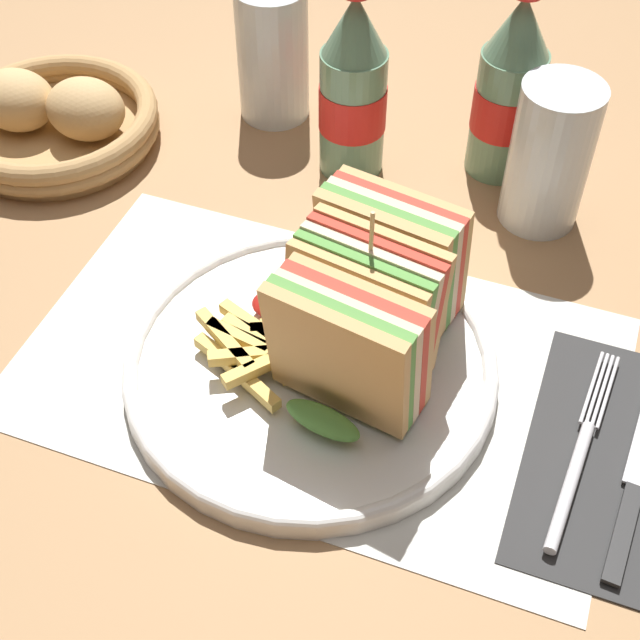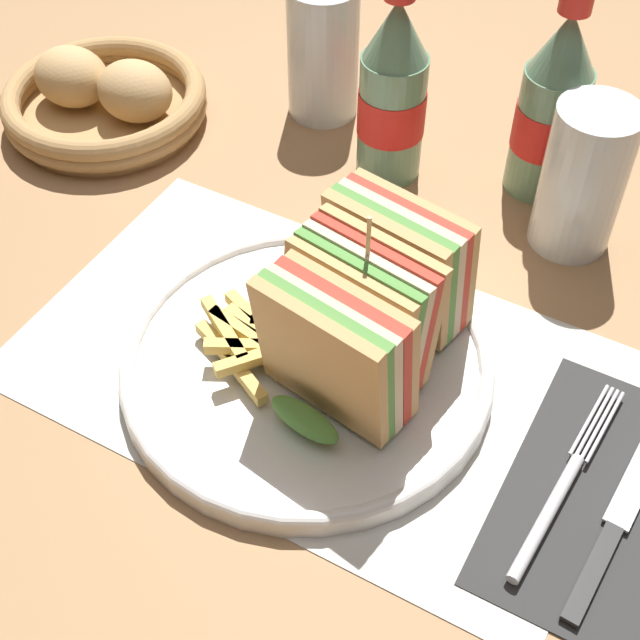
{
  "view_description": "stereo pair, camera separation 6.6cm",
  "coord_description": "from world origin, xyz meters",
  "px_view_note": "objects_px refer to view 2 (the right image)",
  "views": [
    {
      "loc": [
        0.13,
        -0.37,
        0.53
      ],
      "look_at": [
        -0.02,
        0.05,
        0.04
      ],
      "focal_mm": 50.0,
      "sensor_mm": 36.0,
      "label": 1
    },
    {
      "loc": [
        0.19,
        -0.34,
        0.53
      ],
      "look_at": [
        -0.02,
        0.05,
        0.04
      ],
      "focal_mm": 50.0,
      "sensor_mm": 36.0,
      "label": 2
    }
  ],
  "objects_px": {
    "club_sandwich": "(365,309)",
    "fork": "(558,496)",
    "bread_basket": "(105,99)",
    "plate_main": "(307,364)",
    "glass_near": "(583,179)",
    "coke_bottle_near": "(393,95)",
    "knife": "(624,507)",
    "coke_bottle_far": "(552,109)",
    "glass_far": "(323,59)"
  },
  "relations": [
    {
      "from": "club_sandwich",
      "to": "fork",
      "type": "xyz_separation_m",
      "value": [
        0.17,
        -0.04,
        -0.06
      ]
    },
    {
      "from": "club_sandwich",
      "to": "bread_basket",
      "type": "xyz_separation_m",
      "value": [
        -0.37,
        0.17,
        -0.05
      ]
    },
    {
      "from": "plate_main",
      "to": "glass_near",
      "type": "height_order",
      "value": "glass_near"
    },
    {
      "from": "coke_bottle_near",
      "to": "glass_near",
      "type": "distance_m",
      "value": 0.18
    },
    {
      "from": "knife",
      "to": "coke_bottle_near",
      "type": "height_order",
      "value": "coke_bottle_near"
    },
    {
      "from": "plate_main",
      "to": "coke_bottle_far",
      "type": "bearing_deg",
      "value": 75.89
    },
    {
      "from": "fork",
      "to": "glass_near",
      "type": "bearing_deg",
      "value": 111.0
    },
    {
      "from": "knife",
      "to": "coke_bottle_near",
      "type": "bearing_deg",
      "value": 143.99
    },
    {
      "from": "coke_bottle_near",
      "to": "coke_bottle_far",
      "type": "height_order",
      "value": "same"
    },
    {
      "from": "plate_main",
      "to": "glass_far",
      "type": "xyz_separation_m",
      "value": [
        -0.16,
        0.31,
        0.05
      ]
    },
    {
      "from": "coke_bottle_near",
      "to": "coke_bottle_far",
      "type": "distance_m",
      "value": 0.14
    },
    {
      "from": "fork",
      "to": "glass_near",
      "type": "height_order",
      "value": "glass_near"
    },
    {
      "from": "plate_main",
      "to": "glass_far",
      "type": "relative_size",
      "value": 2.12
    },
    {
      "from": "glass_near",
      "to": "bread_basket",
      "type": "height_order",
      "value": "glass_near"
    },
    {
      "from": "plate_main",
      "to": "bread_basket",
      "type": "height_order",
      "value": "bread_basket"
    },
    {
      "from": "plate_main",
      "to": "knife",
      "type": "xyz_separation_m",
      "value": [
        0.24,
        -0.0,
        -0.0
      ]
    },
    {
      "from": "coke_bottle_far",
      "to": "plate_main",
      "type": "bearing_deg",
      "value": -104.11
    },
    {
      "from": "fork",
      "to": "bread_basket",
      "type": "height_order",
      "value": "bread_basket"
    },
    {
      "from": "plate_main",
      "to": "coke_bottle_near",
      "type": "xyz_separation_m",
      "value": [
        -0.05,
        0.25,
        0.07
      ]
    },
    {
      "from": "coke_bottle_far",
      "to": "glass_far",
      "type": "height_order",
      "value": "coke_bottle_far"
    },
    {
      "from": "knife",
      "to": "club_sandwich",
      "type": "bearing_deg",
      "value": 178.05
    },
    {
      "from": "bread_basket",
      "to": "club_sandwich",
      "type": "bearing_deg",
      "value": -24.13
    },
    {
      "from": "fork",
      "to": "glass_far",
      "type": "relative_size",
      "value": 1.35
    },
    {
      "from": "plate_main",
      "to": "fork",
      "type": "relative_size",
      "value": 1.56
    },
    {
      "from": "club_sandwich",
      "to": "glass_near",
      "type": "relative_size",
      "value": 1.4
    },
    {
      "from": "knife",
      "to": "glass_near",
      "type": "xyz_separation_m",
      "value": [
        -0.12,
        0.24,
        0.06
      ]
    },
    {
      "from": "bread_basket",
      "to": "knife",
      "type": "bearing_deg",
      "value": -18.04
    },
    {
      "from": "knife",
      "to": "coke_bottle_near",
      "type": "distance_m",
      "value": 0.4
    },
    {
      "from": "knife",
      "to": "glass_near",
      "type": "distance_m",
      "value": 0.28
    },
    {
      "from": "glass_near",
      "to": "coke_bottle_far",
      "type": "bearing_deg",
      "value": 131.15
    },
    {
      "from": "glass_far",
      "to": "bread_basket",
      "type": "bearing_deg",
      "value": -146.34
    },
    {
      "from": "coke_bottle_near",
      "to": "glass_far",
      "type": "distance_m",
      "value": 0.12
    },
    {
      "from": "fork",
      "to": "coke_bottle_near",
      "type": "height_order",
      "value": "coke_bottle_near"
    },
    {
      "from": "club_sandwich",
      "to": "bread_basket",
      "type": "bearing_deg",
      "value": 155.87
    },
    {
      "from": "club_sandwich",
      "to": "fork",
      "type": "height_order",
      "value": "club_sandwich"
    },
    {
      "from": "knife",
      "to": "glass_far",
      "type": "xyz_separation_m",
      "value": [
        -0.4,
        0.31,
        0.05
      ]
    },
    {
      "from": "glass_far",
      "to": "bread_basket",
      "type": "height_order",
      "value": "glass_far"
    },
    {
      "from": "fork",
      "to": "glass_far",
      "type": "height_order",
      "value": "glass_far"
    },
    {
      "from": "club_sandwich",
      "to": "glass_far",
      "type": "bearing_deg",
      "value": 123.8
    },
    {
      "from": "coke_bottle_far",
      "to": "bread_basket",
      "type": "relative_size",
      "value": 0.96
    },
    {
      "from": "knife",
      "to": "glass_near",
      "type": "relative_size",
      "value": 1.47
    },
    {
      "from": "club_sandwich",
      "to": "knife",
      "type": "height_order",
      "value": "club_sandwich"
    },
    {
      "from": "coke_bottle_far",
      "to": "glass_far",
      "type": "bearing_deg",
      "value": 177.74
    },
    {
      "from": "club_sandwich",
      "to": "plate_main",
      "type": "bearing_deg",
      "value": -150.57
    },
    {
      "from": "glass_near",
      "to": "fork",
      "type": "bearing_deg",
      "value": -73.16
    },
    {
      "from": "plate_main",
      "to": "fork",
      "type": "xyz_separation_m",
      "value": [
        0.2,
        -0.02,
        -0.0
      ]
    },
    {
      "from": "plate_main",
      "to": "glass_near",
      "type": "relative_size",
      "value": 2.12
    },
    {
      "from": "fork",
      "to": "glass_near",
      "type": "relative_size",
      "value": 1.35
    },
    {
      "from": "club_sandwich",
      "to": "coke_bottle_near",
      "type": "bearing_deg",
      "value": 111.54
    },
    {
      "from": "fork",
      "to": "glass_far",
      "type": "distance_m",
      "value": 0.49
    }
  ]
}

